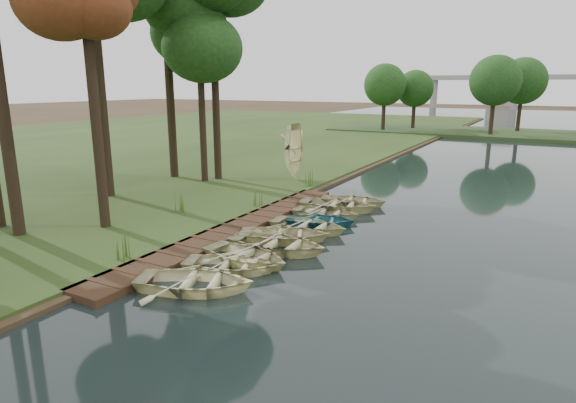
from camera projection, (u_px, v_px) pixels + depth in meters
The scene contains 22 objects.
ground at pixel (268, 238), 20.04m from camera, with size 300.00×300.00×0.00m, color #3D2F1D.
boardwalk at pixel (236, 229), 20.76m from camera, with size 1.60×16.00×0.30m, color #372315.
peninsula at pixel (536, 135), 58.75m from camera, with size 50.00×14.00×0.45m, color #2B431D.
far_trees at pixel (512, 83), 58.85m from camera, with size 45.60×5.60×8.80m.
bridge at pixel (573, 81), 114.63m from camera, with size 95.90×4.00×8.60m.
building_b at pixel (504, 85), 144.28m from camera, with size 8.00×8.00×12.00m, color #A5A5A0.
rowboat_0 at pixel (195, 279), 14.76m from camera, with size 2.63×3.68×0.76m, color beige.
rowboat_1 at pixel (231, 262), 16.27m from camera, with size 2.34×3.28×0.68m, color beige.
rowboat_2 at pixel (246, 253), 17.06m from camera, with size 2.48×3.48×0.72m, color beige.
rowboat_3 at pixel (278, 241), 18.23m from camera, with size 2.76×3.86×0.80m, color beige.
rowboat_4 at pixel (284, 233), 19.38m from camera, with size 2.63×3.68×0.76m, color beige.
rowboat_5 at pixel (308, 223), 20.73m from camera, with size 2.50×3.49×0.72m, color beige.
rowboat_6 at pixel (321, 219), 21.58m from camera, with size 2.22×3.11×0.64m, color teal.
rowboat_7 at pixel (326, 211), 22.92m from camera, with size 2.29×3.21×0.67m, color beige.
rowboat_8 at pixel (338, 203), 24.13m from camera, with size 2.81×3.93×0.81m, color beige.
rowboat_9 at pixel (353, 199), 25.17m from camera, with size 2.46×3.44×0.71m, color beige.
stored_rowboat at pixel (294, 174), 30.79m from camera, with size 2.56×3.59×0.74m, color beige.
tree_4 at pixel (199, 41), 28.54m from camera, with size 4.58×4.58×10.46m.
reeds_0 at pixel (126, 246), 16.67m from camera, with size 0.60×0.60×0.99m, color #3F661E.
reeds_1 at pixel (181, 202), 22.91m from camera, with size 0.60×0.60×0.98m, color #3F661E.
reeds_2 at pixel (255, 197), 24.18m from camera, with size 0.60×0.60×0.86m, color #3F661E.
reeds_3 at pixel (310, 177), 28.92m from camera, with size 0.60×0.60×1.09m, color #3F661E.
Camera 1 is at (9.98, -16.32, 6.24)m, focal length 30.00 mm.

